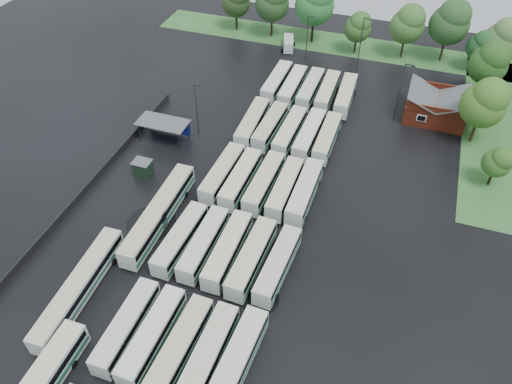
% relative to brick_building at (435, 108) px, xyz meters
% --- Properties ---
extents(ground, '(160.00, 160.00, 0.00)m').
position_rel_brick_building_xyz_m(ground, '(-24.00, -42.77, -1.87)').
color(ground, black).
rests_on(ground, ground).
extents(brick_building, '(10.07, 8.60, 5.39)m').
position_rel_brick_building_xyz_m(brick_building, '(0.00, 0.00, 0.00)').
color(brick_building, maroon).
rests_on(brick_building, ground).
extents(wash_shed, '(8.20, 4.20, 3.58)m').
position_rel_brick_building_xyz_m(wash_shed, '(-41.20, -20.74, 1.12)').
color(wash_shed, '#2D2D30').
rests_on(wash_shed, ground).
extents(utility_hut, '(2.70, 2.20, 2.62)m').
position_rel_brick_building_xyz_m(utility_hut, '(-40.20, -30.17, -0.55)').
color(utility_hut, black).
rests_on(utility_hut, ground).
extents(grass_strip_north, '(80.00, 10.00, 0.01)m').
position_rel_brick_building_xyz_m(grass_strip_north, '(-22.00, 22.03, -1.86)').
color(grass_strip_north, '#30692B').
rests_on(grass_strip_north, ground).
extents(grass_strip_east, '(10.00, 50.00, 0.01)m').
position_rel_brick_building_xyz_m(grass_strip_east, '(10.00, 0.03, -1.86)').
color(grass_strip_east, '#30692B').
rests_on(grass_strip_east, ground).
extents(west_fence, '(0.10, 50.00, 1.20)m').
position_rel_brick_building_xyz_m(west_fence, '(-46.20, -34.77, -1.27)').
color(west_fence, '#2D2D30').
rests_on(west_fence, ground).
extents(bus_r1c0, '(2.44, 11.33, 3.15)m').
position_rel_brick_building_xyz_m(bus_r1c0, '(-28.57, -55.04, -0.13)').
color(bus_r1c0, silver).
rests_on(bus_r1c0, ground).
extents(bus_r1c1, '(2.65, 11.61, 3.22)m').
position_rel_brick_building_xyz_m(bus_r1c1, '(-25.33, -55.16, -0.09)').
color(bus_r1c1, silver).
rests_on(bus_r1c1, ground).
extents(bus_r1c2, '(2.88, 11.71, 3.24)m').
position_rel_brick_building_xyz_m(bus_r1c2, '(-21.93, -55.40, -0.09)').
color(bus_r1c2, silver).
rests_on(bus_r1c2, ground).
extents(bus_r1c3, '(2.70, 11.82, 3.28)m').
position_rel_brick_building_xyz_m(bus_r1c3, '(-18.76, -55.45, -0.06)').
color(bus_r1c3, silver).
rests_on(bus_r1c3, ground).
extents(bus_r1c4, '(3.09, 12.05, 3.32)m').
position_rel_brick_building_xyz_m(bus_r1c4, '(-15.69, -55.02, -0.04)').
color(bus_r1c4, silver).
rests_on(bus_r1c4, ground).
extents(bus_r2c0, '(2.88, 11.52, 3.18)m').
position_rel_brick_building_xyz_m(bus_r2c0, '(-28.53, -41.54, -0.12)').
color(bus_r2c0, silver).
rests_on(bus_r2c0, ground).
extents(bus_r2c1, '(2.51, 11.45, 3.18)m').
position_rel_brick_building_xyz_m(bus_r2c1, '(-25.35, -41.33, -0.12)').
color(bus_r2c1, silver).
rests_on(bus_r2c1, ground).
extents(bus_r2c2, '(2.53, 11.73, 3.26)m').
position_rel_brick_building_xyz_m(bus_r2c2, '(-22.09, -41.35, -0.07)').
color(bus_r2c2, silver).
rests_on(bus_r2c2, ground).
extents(bus_r2c3, '(2.88, 11.93, 3.30)m').
position_rel_brick_building_xyz_m(bus_r2c3, '(-18.84, -41.55, -0.05)').
color(bus_r2c3, silver).
rests_on(bus_r2c3, ground).
extents(bus_r2c4, '(2.96, 11.41, 3.15)m').
position_rel_brick_building_xyz_m(bus_r2c4, '(-15.47, -41.48, -0.13)').
color(bus_r2c4, silver).
rests_on(bus_r2c4, ground).
extents(bus_r3c0, '(2.81, 11.78, 3.26)m').
position_rel_brick_building_xyz_m(bus_r3c0, '(-28.26, -27.83, -0.07)').
color(bus_r3c0, silver).
rests_on(bus_r3c0, ground).
extents(bus_r3c1, '(2.69, 11.71, 3.25)m').
position_rel_brick_building_xyz_m(bus_r3c1, '(-25.27, -28.10, -0.08)').
color(bus_r3c1, silver).
rests_on(bus_r3c1, ground).
extents(bus_r3c2, '(2.78, 11.83, 3.28)m').
position_rel_brick_building_xyz_m(bus_r3c2, '(-21.82, -27.81, -0.06)').
color(bus_r3c2, silver).
rests_on(bus_r3c2, ground).
extents(bus_r3c3, '(2.46, 11.48, 3.19)m').
position_rel_brick_building_xyz_m(bus_r3c3, '(-18.65, -27.92, -0.11)').
color(bus_r3c3, silver).
rests_on(bus_r3c3, ground).
extents(bus_r3c4, '(2.58, 11.99, 3.34)m').
position_rel_brick_building_xyz_m(bus_r3c4, '(-15.77, -27.76, -0.03)').
color(bus_r3c4, silver).
rests_on(bus_r3c4, ground).
extents(bus_r4c0, '(2.91, 12.06, 3.34)m').
position_rel_brick_building_xyz_m(bus_r4c0, '(-28.34, -14.37, -0.03)').
color(bus_r4c0, silver).
rests_on(bus_r4c0, ground).
extents(bus_r4c1, '(2.83, 11.48, 3.17)m').
position_rel_brick_building_xyz_m(bus_r4c1, '(-25.30, -14.20, -0.12)').
color(bus_r4c1, silver).
rests_on(bus_r4c1, ground).
extents(bus_r4c2, '(2.75, 11.65, 3.23)m').
position_rel_brick_building_xyz_m(bus_r4c2, '(-21.83, -14.58, -0.09)').
color(bus_r4c2, silver).
rests_on(bus_r4c2, ground).
extents(bus_r4c3, '(2.76, 11.92, 3.30)m').
position_rel_brick_building_xyz_m(bus_r4c3, '(-18.62, -14.47, -0.05)').
color(bus_r4c3, silver).
rests_on(bus_r4c3, ground).
extents(bus_r4c4, '(2.46, 11.39, 3.17)m').
position_rel_brick_building_xyz_m(bus_r4c4, '(-15.70, -14.21, -0.12)').
color(bus_r4c4, silver).
rests_on(bus_r4c4, ground).
extents(bus_r5c0, '(2.62, 11.89, 3.30)m').
position_rel_brick_building_xyz_m(bus_r5c0, '(-28.46, -0.46, -0.05)').
color(bus_r5c0, silver).
rests_on(bus_r5c0, ground).
extents(bus_r5c1, '(2.52, 11.68, 3.25)m').
position_rel_brick_building_xyz_m(bus_r5c1, '(-25.27, -0.99, -0.08)').
color(bus_r5c1, silver).
rests_on(bus_r5c1, ground).
extents(bus_r5c2, '(2.54, 11.56, 3.21)m').
position_rel_brick_building_xyz_m(bus_r5c2, '(-21.99, -0.71, -0.10)').
color(bus_r5c2, silver).
rests_on(bus_r5c2, ground).
extents(bus_r5c3, '(2.62, 11.51, 3.19)m').
position_rel_brick_building_xyz_m(bus_r5c3, '(-18.84, -0.69, -0.11)').
color(bus_r5c3, silver).
rests_on(bus_r5c3, ground).
extents(bus_r5c4, '(2.91, 11.72, 3.24)m').
position_rel_brick_building_xyz_m(bus_r5c4, '(-15.49, -0.78, -0.09)').
color(bus_r5c4, silver).
rests_on(bus_r5c4, ground).
extents(artic_bus_west_b, '(2.83, 18.01, 3.34)m').
position_rel_brick_building_xyz_m(artic_bus_west_b, '(-33.20, -38.40, -0.02)').
color(artic_bus_west_b, silver).
rests_on(artic_bus_west_b, ground).
extents(artic_bus_west_c, '(3.10, 17.06, 3.15)m').
position_rel_brick_building_xyz_m(artic_bus_west_c, '(-36.43, -52.27, -0.12)').
color(artic_bus_west_c, silver).
rests_on(artic_bus_west_c, ground).
extents(minibus, '(3.34, 5.67, 2.33)m').
position_rel_brick_building_xyz_m(minibus, '(-31.11, 16.31, -0.57)').
color(minibus, silver).
rests_on(minibus, ground).
extents(tree_north_0, '(6.25, 6.25, 10.35)m').
position_rel_brick_building_xyz_m(tree_north_0, '(-44.67, 21.54, 4.79)').
color(tree_north_0, black).
rests_on(tree_north_0, ground).
extents(tree_north_1, '(7.24, 7.24, 11.99)m').
position_rel_brick_building_xyz_m(tree_north_1, '(-36.24, 20.98, 5.85)').
color(tree_north_1, '#2F1E13').
rests_on(tree_north_1, ground).
extents(tree_north_2, '(8.18, 8.18, 13.55)m').
position_rel_brick_building_xyz_m(tree_north_2, '(-27.09, 21.07, 6.85)').
color(tree_north_2, black).
rests_on(tree_north_2, ground).
extents(tree_north_3, '(5.44, 5.44, 9.01)m').
position_rel_brick_building_xyz_m(tree_north_3, '(-17.41, 19.02, 3.93)').
color(tree_north_3, black).
rests_on(tree_north_3, ground).
extents(tree_north_4, '(6.81, 6.81, 11.27)m').
position_rel_brick_building_xyz_m(tree_north_4, '(-7.98, 20.40, 5.39)').
color(tree_north_4, '#2F2215').
rests_on(tree_north_4, ground).
extents(tree_north_5, '(7.77, 7.77, 12.86)m').
position_rel_brick_building_xyz_m(tree_north_5, '(-0.24, 21.57, 6.41)').
color(tree_north_5, '#3A271A').
rests_on(tree_north_5, ground).
extents(tree_north_6, '(6.70, 6.70, 11.09)m').
position_rel_brick_building_xyz_m(tree_north_6, '(9.64, 20.30, 5.27)').
color(tree_north_6, black).
rests_on(tree_north_6, ground).
extents(tree_east_0, '(4.27, 4.24, 7.02)m').
position_rel_brick_building_xyz_m(tree_east_0, '(9.30, -15.42, 2.64)').
color(tree_east_0, black).
rests_on(tree_east_0, ground).
extents(tree_east_1, '(7.12, 7.12, 11.79)m').
position_rel_brick_building_xyz_m(tree_east_1, '(6.50, -5.15, 5.72)').
color(tree_east_1, '#362411').
rests_on(tree_east_1, ground).
extents(tree_east_2, '(5.39, 5.39, 8.93)m').
position_rel_brick_building_xyz_m(tree_east_2, '(7.31, 0.40, 3.88)').
color(tree_east_2, black).
rests_on(tree_east_2, ground).
extents(tree_east_3, '(6.79, 6.79, 11.25)m').
position_rel_brick_building_xyz_m(tree_east_3, '(7.25, 9.18, 5.37)').
color(tree_east_3, '#301E14').
rests_on(tree_east_3, ground).
extents(tree_east_4, '(5.08, 5.08, 8.42)m').
position_rel_brick_building_xyz_m(tree_east_4, '(6.18, 19.48, 3.55)').
color(tree_east_4, black).
rests_on(tree_east_4, ground).
extents(lamp_post_ne, '(1.63, 0.32, 10.60)m').
position_rel_brick_building_xyz_m(lamp_post_ne, '(-6.29, -2.69, 4.29)').
color(lamp_post_ne, '#2D2D30').
rests_on(lamp_post_ne, ground).
extents(lamp_post_nw, '(1.44, 0.28, 9.35)m').
position_rel_brick_building_xyz_m(lamp_post_nw, '(-36.64, -17.53, 3.56)').
color(lamp_post_nw, '#2D2D30').
rests_on(lamp_post_nw, ground).
extents(lamp_post_back_w, '(1.41, 0.27, 9.13)m').
position_rel_brick_building_xyz_m(lamp_post_back_w, '(-26.39, 13.24, 3.44)').
color(lamp_post_back_w, '#2D2D30').
rests_on(lamp_post_back_w, ground).
extents(lamp_post_back_e, '(1.61, 0.31, 10.45)m').
position_rel_brick_building_xyz_m(lamp_post_back_e, '(-15.68, 12.76, 4.20)').
color(lamp_post_back_e, '#2D2D30').
rests_on(lamp_post_back_e, ground).
extents(puddle_2, '(6.91, 6.91, 0.01)m').
position_rel_brick_building_xyz_m(puddle_2, '(-34.40, -38.85, -1.86)').
color(puddle_2, black).
rests_on(puddle_2, ground).
extents(puddle_3, '(4.63, 4.63, 0.01)m').
position_rel_brick_building_xyz_m(puddle_3, '(-16.28, -45.82, -1.86)').
color(puddle_3, black).
rests_on(puddle_3, ground).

